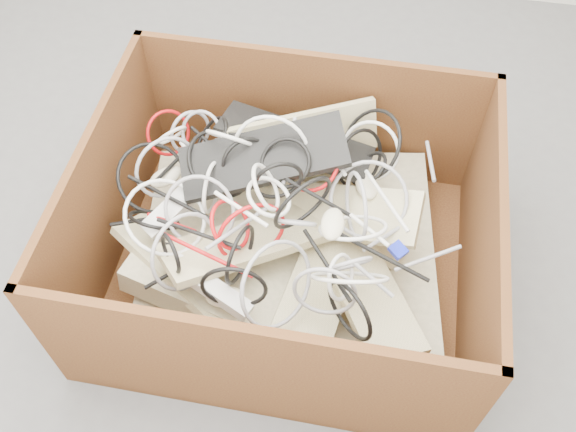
% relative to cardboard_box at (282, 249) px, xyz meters
% --- Properties ---
extents(ground, '(3.00, 3.00, 0.00)m').
position_rel_cardboard_box_xyz_m(ground, '(-0.17, 0.19, -0.14)').
color(ground, '#515053').
rests_on(ground, ground).
extents(cardboard_box, '(1.18, 0.98, 0.55)m').
position_rel_cardboard_box_xyz_m(cardboard_box, '(0.00, 0.00, 0.00)').
color(cardboard_box, '#3B1A0E').
rests_on(cardboard_box, ground).
extents(keyboard_pile, '(0.98, 0.84, 0.41)m').
position_rel_cardboard_box_xyz_m(keyboard_pile, '(0.02, 0.06, 0.14)').
color(keyboard_pile, beige).
rests_on(keyboard_pile, cardboard_box).
extents(mice_scatter, '(0.72, 0.53, 0.19)m').
position_rel_cardboard_box_xyz_m(mice_scatter, '(-0.06, -0.00, 0.22)').
color(mice_scatter, beige).
rests_on(mice_scatter, keyboard_pile).
extents(power_strip_left, '(0.23, 0.30, 0.13)m').
position_rel_cardboard_box_xyz_m(power_strip_left, '(-0.28, -0.00, 0.22)').
color(power_strip_left, silver).
rests_on(power_strip_left, keyboard_pile).
extents(power_strip_right, '(0.26, 0.14, 0.09)m').
position_rel_cardboard_box_xyz_m(power_strip_right, '(-0.14, -0.27, 0.18)').
color(power_strip_right, silver).
rests_on(power_strip_right, keyboard_pile).
extents(vga_plug, '(0.06, 0.06, 0.03)m').
position_rel_cardboard_box_xyz_m(vga_plug, '(0.35, -0.08, 0.21)').
color(vga_plug, '#0C1AC1').
rests_on(vga_plug, keyboard_pile).
extents(cable_tangle, '(1.07, 0.84, 0.39)m').
position_rel_cardboard_box_xyz_m(cable_tangle, '(-0.05, -0.00, 0.25)').
color(cable_tangle, silver).
rests_on(cable_tangle, keyboard_pile).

